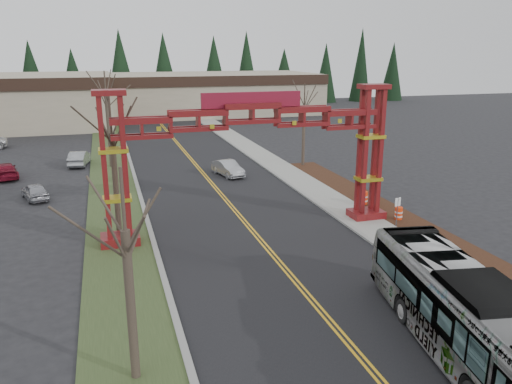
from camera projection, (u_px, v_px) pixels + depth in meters
name	position (u px, v px, depth m)	size (l,w,h in m)	color
road	(226.00, 200.00, 37.79)	(12.00, 110.00, 0.02)	black
lane_line_left	(224.00, 200.00, 37.75)	(0.12, 100.00, 0.01)	gold
lane_line_right	(227.00, 200.00, 37.82)	(0.12, 100.00, 0.01)	gold
curb_right	(301.00, 193.00, 39.49)	(0.30, 110.00, 0.15)	gray
sidewalk_right	(318.00, 191.00, 39.90)	(2.60, 110.00, 0.14)	gray
landscape_strip	(476.00, 260.00, 26.83)	(2.60, 50.00, 0.12)	black
grass_median	(117.00, 209.00, 35.54)	(4.00, 110.00, 0.08)	#334321
curb_left	(143.00, 206.00, 36.04)	(0.30, 110.00, 0.15)	gray
gateway_arch	(252.00, 136.00, 29.71)	(18.20, 1.60, 8.90)	#5F0C17
retail_building_east	(208.00, 93.00, 90.21)	(38.00, 20.30, 7.00)	tan
conifer_treeline	(146.00, 74.00, 97.75)	(116.10, 5.60, 13.00)	black
transit_bus	(463.00, 312.00, 18.33)	(2.74, 11.72, 3.27)	#A0A1A7
silver_sedan	(228.00, 168.00, 44.98)	(1.46, 4.18, 1.38)	#A5A8AD
parked_car_near_a	(35.00, 191.00, 37.81)	(1.48, 3.69, 1.26)	#A9AAB1
parked_car_mid_a	(5.00, 171.00, 44.10)	(1.90, 4.68, 1.36)	maroon
parked_car_far_a	(79.00, 158.00, 49.00)	(1.53, 4.38, 1.44)	#95999C
bare_tree_median_near	(125.00, 232.00, 15.77)	(3.13, 3.13, 7.49)	#382D26
bare_tree_median_mid	(112.00, 134.00, 28.88)	(3.37, 3.37, 8.53)	#382D26
bare_tree_median_far	(106.00, 96.00, 46.66)	(3.40, 3.40, 9.13)	#382D26
bare_tree_right_far	(304.00, 106.00, 47.43)	(3.06, 3.06, 7.92)	#382D26
street_sign	(398.00, 206.00, 31.47)	(0.45, 0.14, 2.00)	#3F3F44
barrel_south	(399.00, 214.00, 33.08)	(0.51, 0.51, 0.94)	#FA390D
barrel_mid	(372.00, 202.00, 35.65)	(0.48, 0.48, 0.90)	#FA390D
barrel_north	(364.00, 198.00, 36.37)	(0.56, 0.56, 1.04)	#FA390D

